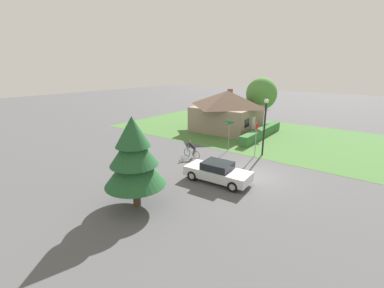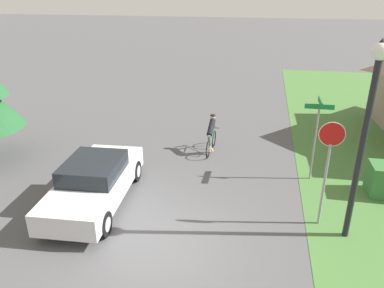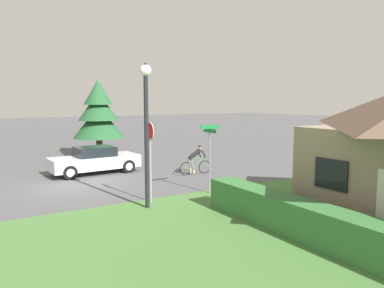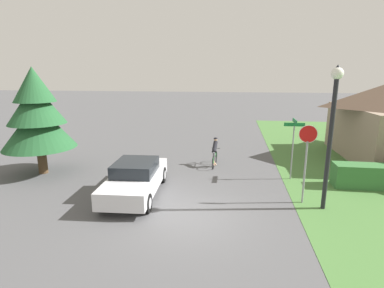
{
  "view_description": "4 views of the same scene",
  "coord_description": "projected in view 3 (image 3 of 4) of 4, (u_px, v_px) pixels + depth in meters",
  "views": [
    {
      "loc": [
        -16.09,
        -6.67,
        7.45
      ],
      "look_at": [
        -0.38,
        5.11,
        1.56
      ],
      "focal_mm": 24.0,
      "sensor_mm": 36.0,
      "label": 1
    },
    {
      "loc": [
        2.35,
        -7.45,
        6.08
      ],
      "look_at": [
        0.16,
        4.03,
        1.06
      ],
      "focal_mm": 35.0,
      "sensor_mm": 36.0,
      "label": 2
    },
    {
      "loc": [
        16.5,
        -4.13,
        3.77
      ],
      "look_at": [
        0.67,
        5.59,
        1.58
      ],
      "focal_mm": 35.0,
      "sensor_mm": 36.0,
      "label": 3
    },
    {
      "loc": [
        1.48,
        -9.3,
        4.76
      ],
      "look_at": [
        -0.56,
        5.31,
        1.27
      ],
      "focal_mm": 28.0,
      "sensor_mm": 36.0,
      "label": 4
    }
  ],
  "objects": [
    {
      "name": "stop_sign",
      "position": [
        150.0,
        147.0,
        13.66
      ],
      "size": [
        0.65,
        0.07,
        2.97
      ],
      "rotation": [
        0.0,
        0.0,
        3.09
      ],
      "color": "gray",
      "rests_on": "ground"
    },
    {
      "name": "hedge_row",
      "position": [
        328.0,
        229.0,
        9.54
      ],
      "size": [
        9.26,
        0.9,
        1.0
      ],
      "primitive_type": "cube",
      "color": "#387038",
      "rests_on": "ground"
    },
    {
      "name": "conifer_tall_near",
      "position": [
        99.0,
        113.0,
        24.51
      ],
      "size": [
        3.33,
        3.33,
        5.07
      ],
      "color": "#4C3823",
      "rests_on": "ground"
    },
    {
      "name": "street_lamp",
      "position": [
        146.0,
        114.0,
        12.76
      ],
      "size": [
        0.4,
        0.4,
        5.04
      ],
      "color": "black",
      "rests_on": "ground"
    },
    {
      "name": "sedan_left_lane",
      "position": [
        95.0,
        160.0,
        19.2
      ],
      "size": [
        2.01,
        4.53,
        1.39
      ],
      "rotation": [
        0.0,
        0.0,
        1.63
      ],
      "color": "silver",
      "rests_on": "ground"
    },
    {
      "name": "street_name_sign",
      "position": [
        210.0,
        146.0,
        15.02
      ],
      "size": [
        0.9,
        0.9,
        2.79
      ],
      "color": "gray",
      "rests_on": "ground"
    },
    {
      "name": "cyclist",
      "position": [
        195.0,
        160.0,
        19.02
      ],
      "size": [
        0.44,
        1.76,
        1.49
      ],
      "rotation": [
        0.0,
        0.0,
        1.5
      ],
      "color": "black",
      "rests_on": "ground"
    },
    {
      "name": "ground_plane",
      "position": [
        77.0,
        186.0,
        16.55
      ],
      "size": [
        140.0,
        140.0,
        0.0
      ],
      "primitive_type": "plane",
      "color": "#515154"
    }
  ]
}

